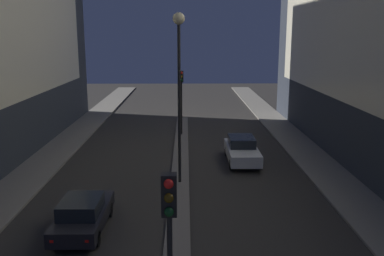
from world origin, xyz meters
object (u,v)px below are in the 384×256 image
at_px(traffic_light_mid, 181,88).
at_px(street_lamp, 179,61).
at_px(traffic_light_near, 170,237).
at_px(car_left_lane, 83,214).
at_px(car_right_lane, 242,150).

relative_size(traffic_light_mid, street_lamp, 0.57).
relative_size(traffic_light_near, car_left_lane, 1.14).
relative_size(traffic_light_mid, car_right_lane, 1.07).
xyz_separation_m(traffic_light_mid, street_lamp, (0.00, -11.32, 2.83)).
height_order(traffic_light_near, car_left_lane, traffic_light_near).
xyz_separation_m(traffic_light_near, car_left_lane, (-3.90, 8.17, -3.07)).
distance_m(street_lamp, car_left_lane, 9.07).
relative_size(traffic_light_mid, car_left_lane, 1.14).
bearing_deg(traffic_light_mid, street_lamp, -90.00).
bearing_deg(street_lamp, car_left_lane, -124.47).
xyz_separation_m(street_lamp, car_left_lane, (-3.90, -5.68, -5.90)).
relative_size(traffic_light_near, car_right_lane, 1.07).
bearing_deg(street_lamp, traffic_light_mid, 90.00).
xyz_separation_m(street_lamp, car_right_lane, (3.90, 4.05, -5.86)).
bearing_deg(car_right_lane, traffic_light_near, -102.28).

